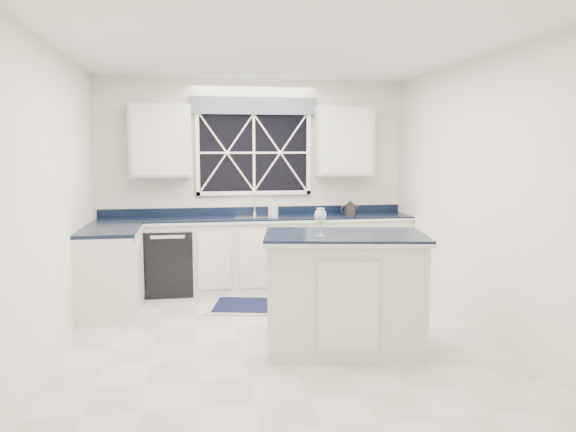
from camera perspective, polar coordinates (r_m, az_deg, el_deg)
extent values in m
plane|color=silver|center=(5.47, -0.80, -12.34)|extent=(4.50, 4.50, 0.00)
cube|color=white|center=(7.41, -3.50, 3.34)|extent=(4.00, 0.10, 2.70)
cube|color=silver|center=(7.23, -3.20, -3.94)|extent=(3.98, 0.60, 0.90)
cube|color=silver|center=(6.46, -17.59, -5.53)|extent=(0.60, 1.00, 0.90)
cube|color=black|center=(7.15, -3.22, -0.24)|extent=(3.98, 0.64, 0.04)
cube|color=black|center=(7.20, -11.95, -4.45)|extent=(0.60, 0.58, 0.82)
cube|color=black|center=(7.37, -3.50, 6.43)|extent=(1.40, 0.02, 1.00)
cube|color=slate|center=(7.33, -3.48, 11.12)|extent=(1.65, 0.04, 0.22)
cube|color=silver|center=(7.20, -12.81, 7.47)|extent=(0.75, 0.34, 0.90)
cube|color=silver|center=(7.45, 5.71, 7.57)|extent=(0.75, 0.34, 0.90)
cylinder|color=silver|center=(7.37, -3.42, 0.28)|extent=(0.05, 0.05, 0.04)
cylinder|color=silver|center=(7.35, -3.42, 1.36)|extent=(0.02, 0.02, 0.28)
cylinder|color=silver|center=(7.25, -3.35, 2.32)|extent=(0.02, 0.18, 0.02)
cube|color=silver|center=(5.10, 5.72, -7.89)|extent=(1.46, 1.01, 1.01)
cube|color=black|center=(4.99, 5.79, -2.05)|extent=(1.54, 1.09, 0.04)
cube|color=#A2A29E|center=(6.52, -2.42, -9.11)|extent=(1.39, 1.02, 0.01)
cube|color=#101536|center=(6.52, -2.42, -9.03)|extent=(1.23, 0.85, 0.01)
cylinder|color=#29292B|center=(7.39, 6.33, 0.62)|extent=(0.19, 0.19, 0.13)
cone|color=#29292B|center=(7.38, 6.34, 1.35)|extent=(0.16, 0.16, 0.06)
torus|color=#29292B|center=(7.35, 5.75, 0.67)|extent=(0.11, 0.04, 0.11)
cylinder|color=#29292B|center=(7.43, 6.98, 0.80)|extent=(0.07, 0.03, 0.09)
cylinder|color=silver|center=(4.82, 3.31, -2.03)|extent=(0.08, 0.08, 0.01)
cylinder|color=silver|center=(4.81, 3.31, -1.23)|extent=(0.01, 0.01, 0.13)
ellipsoid|color=silver|center=(4.80, 3.32, 0.04)|extent=(0.10, 0.10, 0.13)
cylinder|color=#E3DB78|center=(4.80, 3.32, -0.23)|extent=(0.08, 0.08, 0.06)
imported|color=silver|center=(7.35, -1.54, 0.94)|extent=(0.13, 0.13, 0.21)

